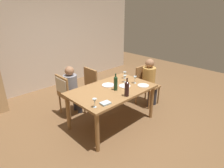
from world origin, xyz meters
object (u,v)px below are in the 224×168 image
object	(u,v)px
chair_far_right	(95,83)
wine_glass_near_right	(125,74)
wine_bottle_dark_red	(127,88)
wine_glass_far	(135,78)
dinner_plate_host	(108,85)
wine_bottle_tall_green	(116,83)
dinner_plate_guest_left	(143,85)
person_man_bearded	(72,87)
wine_glass_centre	(95,101)
chair_right_end	(145,82)
dining_table	(112,93)
wine_glass_near_left	(125,77)
person_woman_host	(150,79)
dinner_plate_guest_right	(125,86)
chair_far_left	(66,90)

from	to	relation	value
chair_far_right	wine_glass_near_right	distance (m)	0.81
wine_bottle_dark_red	wine_glass_far	distance (m)	0.64
chair_far_right	dinner_plate_host	xyz separation A→B (m)	(-0.21, -0.70, 0.23)
wine_bottle_tall_green	dinner_plate_guest_left	bearing A→B (deg)	-24.07
person_man_bearded	wine_bottle_dark_red	size ratio (longest dim) A/B	3.25
wine_glass_centre	wine_glass_far	xyz separation A→B (m)	(1.23, 0.21, 0.00)
chair_right_end	wine_glass_near_right	bearing A→B (deg)	-12.47
dining_table	dinner_plate_guest_left	world-z (taller)	dinner_plate_guest_left
person_man_bearded	wine_glass_near_left	size ratio (longest dim) A/B	7.30
person_woman_host	dinner_plate_guest_right	world-z (taller)	person_woman_host
person_woman_host	wine_glass_centre	bearing A→B (deg)	8.96
chair_right_end	chair_far_left	xyz separation A→B (m)	(-1.68, 0.79, 0.06)
chair_far_right	wine_glass_far	size ratio (longest dim) A/B	6.17
chair_far_left	wine_bottle_tall_green	xyz separation A→B (m)	(0.50, -0.96, 0.31)
chair_right_end	person_man_bearded	size ratio (longest dim) A/B	0.85
wine_glass_near_right	dinner_plate_guest_left	distance (m)	0.55
chair_far_left	wine_glass_near_right	xyz separation A→B (m)	(1.09, -0.66, 0.27)
wine_glass_centre	dinner_plate_guest_right	bearing A→B (deg)	14.16
wine_bottle_tall_green	dinner_plate_guest_right	bearing A→B (deg)	0.67
dinner_plate_guest_right	dining_table	bearing A→B (deg)	162.95
wine_glass_near_left	dinner_plate_guest_left	size ratio (longest dim) A/B	0.66
dining_table	dinner_plate_host	bearing A→B (deg)	70.08
wine_glass_centre	dinner_plate_host	size ratio (longest dim) A/B	0.60
dining_table	chair_far_left	distance (m)	1.01
person_woman_host	wine_bottle_tall_green	xyz separation A→B (m)	(-1.18, -0.06, 0.25)
dining_table	person_man_bearded	world-z (taller)	person_man_bearded
dining_table	wine_bottle_tall_green	size ratio (longest dim) A/B	5.00
person_woman_host	wine_glass_far	distance (m)	0.69
dinner_plate_guest_right	wine_glass_centre	bearing A→B (deg)	-165.84
chair_far_left	wine_glass_near_right	bearing A→B (deg)	58.66
wine_glass_far	dinner_plate_guest_left	size ratio (longest dim) A/B	0.66
chair_right_end	wine_bottle_tall_green	bearing A→B (deg)	8.29
person_man_bearded	wine_bottle_dark_red	bearing A→B (deg)	13.58
dinner_plate_host	dinner_plate_guest_right	bearing A→B (deg)	-51.69
chair_right_end	dinner_plate_host	xyz separation A→B (m)	(-1.13, 0.09, 0.23)
wine_glass_near_right	dinner_plate_guest_left	bearing A→B (deg)	-95.05
person_woman_host	wine_glass_near_right	distance (m)	0.68
chair_right_end	dinner_plate_guest_left	xyz separation A→B (m)	(-0.64, -0.41, 0.23)
chair_far_left	dinner_plate_guest_right	xyz separation A→B (m)	(0.76, -0.96, 0.17)
dining_table	chair_far_right	distance (m)	0.93
chair_far_right	person_man_bearded	distance (m)	0.63
chair_right_end	wine_glass_centre	world-z (taller)	chair_right_end
chair_far_left	dinner_plate_guest_right	size ratio (longest dim) A/B	4.07
wine_bottle_dark_red	chair_far_right	bearing A→B (deg)	76.46
wine_glass_near_left	dinner_plate_host	distance (m)	0.40
person_man_bearded	dining_table	bearing A→B (deg)	21.11
person_woman_host	dinner_plate_guest_left	xyz separation A→B (m)	(-0.64, -0.30, 0.11)
person_woman_host	wine_glass_near_right	xyz separation A→B (m)	(-0.59, 0.24, 0.21)
chair_right_end	wine_bottle_tall_green	size ratio (longest dim) A/B	2.84
person_woman_host	dinner_plate_host	distance (m)	1.15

